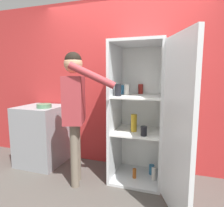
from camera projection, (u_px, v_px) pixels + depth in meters
ground_plane at (99, 199)px, 2.31m from camera, size 12.00×12.00×0.00m
wall_back at (123, 85)px, 3.05m from camera, size 7.00×0.06×2.55m
refrigerator at (146, 115)px, 2.53m from camera, size 0.99×1.27×1.84m
person at (75, 101)px, 2.50m from camera, size 0.75×0.52×1.70m
counter at (42, 135)px, 3.20m from camera, size 0.66×0.65×0.93m
bowl at (44, 106)px, 2.98m from camera, size 0.22×0.22×0.06m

